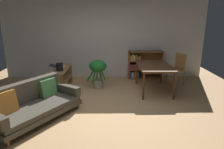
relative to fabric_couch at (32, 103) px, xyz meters
The scene contains 10 objects.
ground_plane 1.52m from the fabric_couch, 12.70° to the left, with size 8.16×8.16×0.00m, color tan.
back_wall_panel 3.50m from the fabric_couch, 64.50° to the left, with size 6.80×0.10×2.70m, color silver.
fabric_couch is the anchor object (origin of this frame).
media_console 1.80m from the fabric_couch, 83.46° to the left, with size 0.39×1.31×0.61m.
open_laptop 1.99m from the fabric_couch, 87.43° to the left, with size 0.44×0.30×0.07m.
desk_speaker 1.61m from the fabric_couch, 81.23° to the left, with size 0.19×0.19×0.21m.
potted_floor_plant 2.24m from the fabric_couch, 54.94° to the left, with size 0.59×0.50×0.85m.
dining_table 3.29m from the fabric_couch, 28.66° to the left, with size 0.88×1.39×0.76m.
dining_chair_near 4.33m from the fabric_couch, 29.94° to the left, with size 0.56×0.56×0.97m.
bookshelf 3.96m from the fabric_couch, 45.92° to the left, with size 1.16×0.30×0.94m.
Camera 1 is at (0.15, -4.15, 2.06)m, focal length 31.99 mm.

